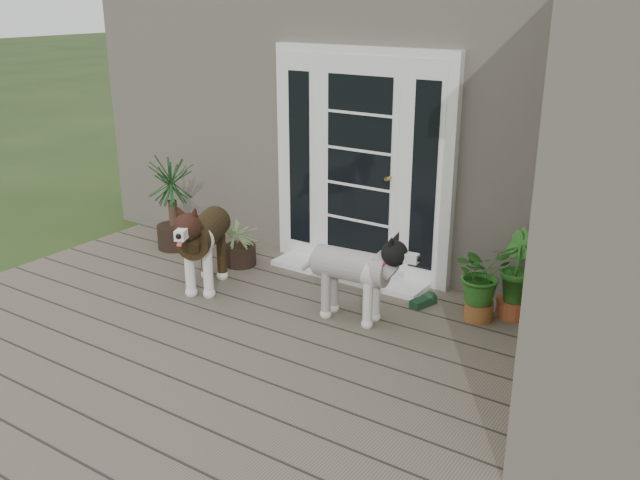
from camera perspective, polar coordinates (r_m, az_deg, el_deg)
The scene contains 14 objects.
deck at distance 5.24m, azimuth -7.43°, elevation -10.98°, with size 6.20×4.60×0.12m, color #6B5B4C.
house_main at distance 8.27m, azimuth 12.03°, elevation 11.10°, with size 7.40×4.00×3.10m, color #665E54.
door_unit at distance 6.60m, azimuth 3.39°, elevation 6.28°, with size 1.90×0.14×2.15m, color white.
door_step at distance 6.76m, azimuth 2.35°, elevation -2.74°, with size 1.60×0.40×0.05m, color white.
brindle_dog at distance 6.45m, azimuth -9.41°, elevation -0.60°, with size 0.41×0.95×0.79m, color #372814, non-canonical shape.
white_dog at distance 5.75m, azimuth 2.58°, elevation -3.31°, with size 0.36×0.85×0.71m, color silver, non-canonical shape.
spider_plant at distance 6.98m, azimuth -6.61°, elevation 0.10°, with size 0.52×0.52×0.56m, color #ACBD74, non-canonical shape.
yucca at distance 7.50m, azimuth -12.04°, elevation 3.01°, with size 0.70×0.70×1.01m, color black, non-canonical shape.
herb_a at distance 5.91m, azimuth 13.06°, elevation -3.72°, with size 0.48×0.48×0.61m, color #225117.
herb_b at distance 6.05m, azimuth 15.68°, elevation -3.70°, with size 0.37×0.37×0.55m, color #195A1E.
herb_c at distance 5.96m, azimuth 17.69°, elevation -4.63°, with size 0.31×0.31×0.48m, color #174E16.
sapling at distance 4.68m, azimuth 20.05°, elevation -3.40°, with size 0.50×0.50×1.71m, color #265C1A, non-canonical shape.
clog_left at distance 6.69m, azimuth 1.82°, elevation -2.83°, with size 0.12×0.26×0.08m, color #14331E, non-canonical shape.
clog_right at distance 6.18m, azimuth 8.48°, elevation -4.98°, with size 0.14×0.30×0.09m, color black, non-canonical shape.
Camera 1 is at (3.03, -2.95, 2.71)m, focal length 38.92 mm.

